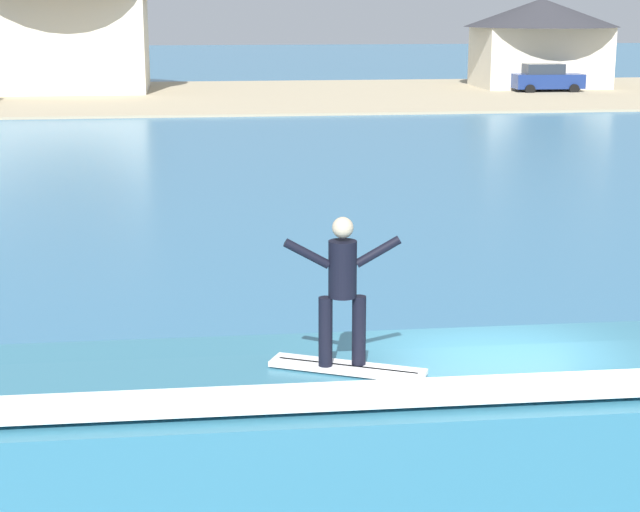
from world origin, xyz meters
The scene contains 8 objects.
ground_plane centered at (0.00, 0.00, 0.00)m, with size 260.00×260.00×0.00m, color teal.
wave_crest centered at (-1.77, -0.34, 0.79)m, with size 10.85×3.21×1.68m.
surfboard centered at (-2.00, -0.72, 1.71)m, with size 1.78×1.11×0.06m.
surfer centered at (-2.06, -0.69, 2.71)m, with size 1.33×0.32×1.73m.
shoreline_bank centered at (0.00, 53.42, 0.06)m, with size 120.00×22.70×0.13m.
car_far_shore centered at (18.75, 53.78, 0.95)m, with size 4.41×2.30×1.86m.
house_with_chimney centered at (-11.39, 57.78, 4.31)m, with size 12.35×12.35×8.17m.
house_gabled_white centered at (19.40, 57.18, 3.50)m, with size 10.20×10.20×5.88m.
Camera 1 is at (-3.69, -12.07, 5.81)m, focal length 59.53 mm.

